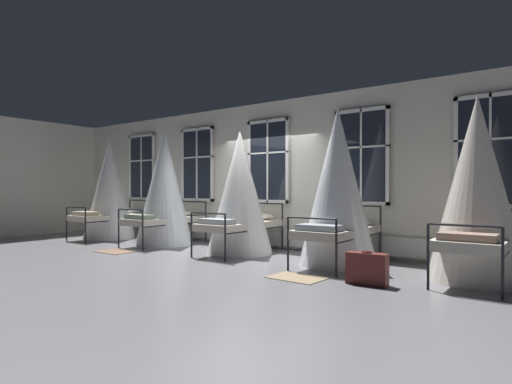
{
  "coord_description": "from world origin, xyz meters",
  "views": [
    {
      "loc": [
        5.42,
        -6.71,
        1.32
      ],
      "look_at": [
        0.47,
        0.04,
        1.26
      ],
      "focal_mm": 29.5,
      "sensor_mm": 36.0,
      "label": 1
    }
  ],
  "objects": [
    {
      "name": "ground",
      "position": [
        0.0,
        0.0,
        0.0
      ],
      "size": [
        25.77,
        25.77,
        0.0
      ],
      "primitive_type": "plane",
      "color": "slate"
    },
    {
      "name": "back_wall_with_windows",
      "position": [
        0.0,
        1.25,
        1.65
      ],
      "size": [
        13.89,
        0.1,
        3.31
      ],
      "primitive_type": "cube",
      "color": "beige",
      "rests_on": "ground"
    },
    {
      "name": "window_bank",
      "position": [
        -0.0,
        1.13,
        1.09
      ],
      "size": [
        10.01,
        0.1,
        2.83
      ],
      "color": "black",
      "rests_on": "ground"
    },
    {
      "name": "cot_first",
      "position": [
        -4.4,
        0.05,
        1.28
      ],
      "size": [
        1.37,
        1.99,
        2.65
      ],
      "rotation": [
        0.0,
        0.0,
        1.58
      ],
      "color": "black",
      "rests_on": "ground"
    },
    {
      "name": "cot_second",
      "position": [
        -2.26,
        0.07,
        1.33
      ],
      "size": [
        1.37,
        1.99,
        2.76
      ],
      "rotation": [
        0.0,
        0.0,
        1.57
      ],
      "color": "black",
      "rests_on": "ground"
    },
    {
      "name": "cot_third",
      "position": [
        0.03,
        0.07,
        1.23
      ],
      "size": [
        1.37,
        1.99,
        2.54
      ],
      "rotation": [
        0.0,
        0.0,
        1.58
      ],
      "color": "black",
      "rests_on": "ground"
    },
    {
      "name": "cot_fourth",
      "position": [
        2.23,
        0.06,
        1.33
      ],
      "size": [
        1.37,
        1.99,
        2.76
      ],
      "rotation": [
        0.0,
        0.0,
        1.58
      ],
      "color": "black",
      "rests_on": "ground"
    },
    {
      "name": "cot_fifth",
      "position": [
        4.42,
        0.04,
        1.3
      ],
      "size": [
        1.37,
        1.99,
        2.69
      ],
      "rotation": [
        0.0,
        0.0,
        1.57
      ],
      "color": "black",
      "rests_on": "ground"
    },
    {
      "name": "rug_second",
      "position": [
        -2.22,
        -1.33,
        0.01
      ],
      "size": [
        0.82,
        0.58,
        0.01
      ],
      "primitive_type": "cube",
      "rotation": [
        0.0,
        0.0,
        0.03
      ],
      "color": "brown",
      "rests_on": "ground"
    },
    {
      "name": "rug_fourth",
      "position": [
        2.22,
        -1.33,
        0.01
      ],
      "size": [
        0.83,
        0.6,
        0.01
      ],
      "primitive_type": "cube",
      "rotation": [
        0.0,
        0.0,
        -0.05
      ],
      "color": "#8E7A5B",
      "rests_on": "ground"
    },
    {
      "name": "suitcase_dark",
      "position": [
        3.23,
        -1.12,
        0.22
      ],
      "size": [
        0.57,
        0.24,
        0.47
      ],
      "rotation": [
        0.0,
        0.0,
        0.05
      ],
      "color": "#5B231E",
      "rests_on": "ground"
    }
  ]
}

